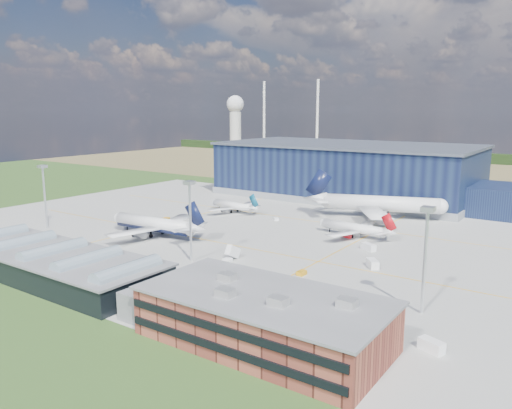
% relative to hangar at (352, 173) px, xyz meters
% --- Properties ---
extents(ground, '(600.00, 600.00, 0.00)m').
position_rel_hangar_xyz_m(ground, '(-2.81, -94.80, -11.62)').
color(ground, '#2C4E1D').
rests_on(ground, ground).
extents(apron, '(220.00, 160.00, 0.08)m').
position_rel_hangar_xyz_m(apron, '(-2.81, -84.80, -11.59)').
color(apron, gray).
rests_on(apron, ground).
extents(farmland, '(600.00, 220.00, 0.01)m').
position_rel_hangar_xyz_m(farmland, '(-2.81, 125.20, -11.62)').
color(farmland, brown).
rests_on(farmland, ground).
extents(treeline, '(600.00, 8.00, 8.00)m').
position_rel_hangar_xyz_m(treeline, '(-2.81, 205.20, -7.62)').
color(treeline, black).
rests_on(treeline, ground).
extents(horizon_dressing, '(440.20, 18.00, 70.00)m').
position_rel_hangar_xyz_m(horizon_dressing, '(-194.11, 199.58, 22.58)').
color(horizon_dressing, white).
rests_on(horizon_dressing, ground).
extents(hangar, '(145.00, 62.00, 26.10)m').
position_rel_hangar_xyz_m(hangar, '(0.00, 0.00, 0.00)').
color(hangar, '#101735').
rests_on(hangar, ground).
extents(ops_building, '(46.00, 23.00, 10.90)m').
position_rel_hangar_xyz_m(ops_building, '(52.20, -154.81, -6.82)').
color(ops_building, brown).
rests_on(ops_building, ground).
extents(glass_concourse, '(78.00, 23.00, 8.60)m').
position_rel_hangar_xyz_m(glass_concourse, '(-9.26, -154.80, -7.93)').
color(glass_concourse, black).
rests_on(glass_concourse, ground).
extents(light_mast_west, '(2.60, 2.60, 23.00)m').
position_rel_hangar_xyz_m(light_mast_west, '(-62.81, -124.80, 3.82)').
color(light_mast_west, silver).
rests_on(light_mast_west, ground).
extents(light_mast_center, '(2.60, 2.60, 23.00)m').
position_rel_hangar_xyz_m(light_mast_center, '(7.19, -124.80, 3.82)').
color(light_mast_center, silver).
rests_on(light_mast_center, ground).
extents(light_mast_east, '(2.60, 2.60, 23.00)m').
position_rel_hangar_xyz_m(light_mast_east, '(72.19, -124.80, 3.82)').
color(light_mast_east, silver).
rests_on(light_mast_east, ground).
extents(airliner_navy, '(42.87, 42.03, 13.28)m').
position_rel_hangar_xyz_m(airliner_navy, '(-22.87, -110.34, -4.98)').
color(airliner_navy, white).
rests_on(airliner_navy, ground).
extents(airliner_red, '(31.60, 31.03, 9.51)m').
position_rel_hangar_xyz_m(airliner_red, '(33.46, -72.80, -6.86)').
color(airliner_red, white).
rests_on(airliner_red, ground).
extents(airliner_widebody, '(71.37, 70.62, 18.37)m').
position_rel_hangar_xyz_m(airliner_widebody, '(30.42, -39.80, -2.43)').
color(airliner_widebody, white).
rests_on(airliner_widebody, ground).
extents(airliner_regional, '(30.76, 30.26, 8.87)m').
position_rel_hangar_xyz_m(airliner_regional, '(-24.79, -63.41, -7.18)').
color(airliner_regional, white).
rests_on(airliner_regional, ground).
extents(gse_tug_a, '(2.86, 3.92, 1.47)m').
position_rel_hangar_xyz_m(gse_tug_a, '(-35.30, -92.59, -10.88)').
color(gse_tug_a, orange).
rests_on(gse_tug_a, ground).
extents(gse_tug_b, '(1.91, 2.78, 1.17)m').
position_rel_hangar_xyz_m(gse_tug_b, '(39.11, -117.70, -11.03)').
color(gse_tug_b, orange).
rests_on(gse_tug_b, ground).
extents(gse_van_a, '(5.32, 4.14, 2.13)m').
position_rel_hangar_xyz_m(gse_van_a, '(44.34, -85.73, -10.55)').
color(gse_van_a, white).
rests_on(gse_van_a, ground).
extents(gse_cart_a, '(2.69, 3.24, 1.20)m').
position_rel_hangar_xyz_m(gse_cart_a, '(34.47, -71.29, -11.01)').
color(gse_cart_a, white).
rests_on(gse_cart_a, ground).
extents(gse_van_b, '(4.94, 5.31, 2.29)m').
position_rel_hangar_xyz_m(gse_van_b, '(51.87, -101.24, -10.47)').
color(gse_van_b, white).
rests_on(gse_van_b, ground).
extents(gse_tug_c, '(2.69, 3.33, 1.26)m').
position_rel_hangar_xyz_m(gse_tug_c, '(39.57, -53.08, -10.98)').
color(gse_tug_c, orange).
rests_on(gse_tug_c, ground).
extents(gse_cart_b, '(3.12, 3.12, 1.15)m').
position_rel_hangar_xyz_m(gse_cart_b, '(-1.33, -66.62, -11.04)').
color(gse_cart_b, white).
rests_on(gse_cart_b, ground).
extents(gse_van_c, '(5.01, 3.65, 2.18)m').
position_rel_hangar_xyz_m(gse_van_c, '(78.73, -140.80, -10.53)').
color(gse_van_c, white).
rests_on(gse_van_c, ground).
extents(airstair, '(1.97, 4.69, 2.97)m').
position_rel_hangar_xyz_m(airstair, '(16.14, -117.05, -10.13)').
color(airstair, white).
rests_on(airstair, ground).
extents(car_a, '(3.95, 1.67, 1.33)m').
position_rel_hangar_xyz_m(car_a, '(29.67, -142.80, -10.95)').
color(car_a, '#99999E').
rests_on(car_a, ground).
extents(car_b, '(3.45, 2.30, 1.07)m').
position_rel_hangar_xyz_m(car_b, '(43.98, -127.89, -11.08)').
color(car_b, '#99999E').
rests_on(car_b, ground).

